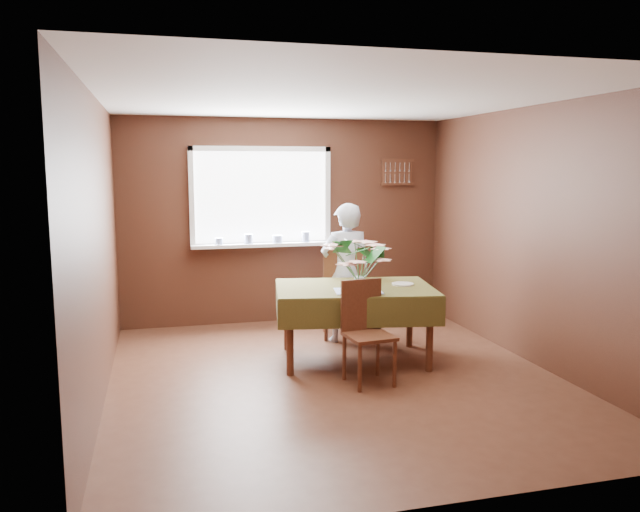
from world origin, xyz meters
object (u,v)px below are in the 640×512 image
object	(u,v)px
dining_table	(355,295)
flower_bouquet	(360,259)
chair_far	(343,289)
chair_near	(366,327)
seated_woman	(346,273)

from	to	relation	value
dining_table	flower_bouquet	bearing A→B (deg)	-85.97
chair_far	chair_near	bearing A→B (deg)	94.28
dining_table	chair_far	size ratio (longest dim) A/B	1.62
seated_woman	flower_bouquet	world-z (taller)	seated_woman
chair_far	flower_bouquet	bearing A→B (deg)	94.90
flower_bouquet	seated_woman	bearing A→B (deg)	81.23
chair_near	seated_woman	distance (m)	1.35
chair_near	seated_woman	xyz separation A→B (m)	(0.21, 1.31, 0.26)
chair_near	flower_bouquet	bearing A→B (deg)	73.59
chair_near	flower_bouquet	distance (m)	0.68
flower_bouquet	chair_near	bearing A→B (deg)	-100.09
seated_woman	dining_table	bearing A→B (deg)	80.51
dining_table	seated_woman	size ratio (longest dim) A/B	1.11
chair_far	chair_near	size ratio (longest dim) A/B	1.15
chair_far	seated_woman	size ratio (longest dim) A/B	0.68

